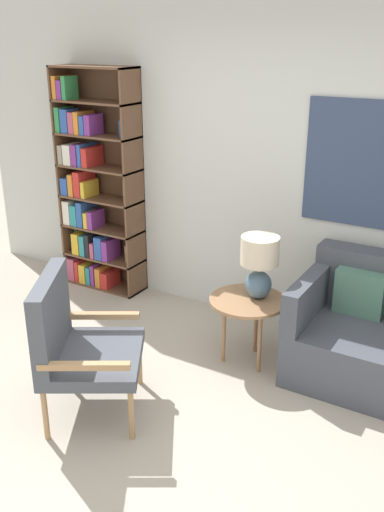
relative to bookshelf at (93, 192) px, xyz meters
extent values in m
plane|color=#B2A899|center=(1.76, -1.84, -0.96)|extent=(14.00, 14.00, 0.00)
cube|color=silver|center=(1.76, 0.19, 0.39)|extent=(6.40, 0.06, 2.70)
cube|color=#334260|center=(2.53, 0.14, 0.51)|extent=(0.99, 0.02, 0.94)
cube|color=brown|center=(-0.32, 0.01, 0.10)|extent=(0.02, 0.30, 2.10)
cube|color=brown|center=(0.48, 0.01, 0.10)|extent=(0.02, 0.30, 2.10)
cube|color=brown|center=(0.08, 0.01, 1.14)|extent=(0.82, 0.30, 0.02)
cube|color=brown|center=(0.08, 0.01, -0.95)|extent=(0.82, 0.30, 0.02)
cube|color=brown|center=(0.08, 0.15, 0.10)|extent=(0.82, 0.01, 2.10)
cube|color=brown|center=(0.08, 0.01, -0.65)|extent=(0.82, 0.30, 0.02)
cube|color=#B24C6B|center=(-0.25, -0.03, -0.82)|extent=(0.09, 0.20, 0.23)
cube|color=red|center=(-0.18, -0.04, -0.83)|extent=(0.04, 0.18, 0.21)
cube|color=gold|center=(-0.11, -0.05, -0.84)|extent=(0.08, 0.18, 0.19)
cube|color=teal|center=(-0.03, -0.03, -0.85)|extent=(0.05, 0.21, 0.18)
cube|color=#7A338C|center=(0.02, -0.02, -0.83)|extent=(0.04, 0.24, 0.21)
cube|color=orange|center=(0.09, -0.02, -0.84)|extent=(0.06, 0.22, 0.19)
cube|color=red|center=(0.17, -0.02, -0.85)|extent=(0.08, 0.22, 0.16)
cube|color=brown|center=(0.08, 0.01, -0.35)|extent=(0.82, 0.30, 0.02)
cylinder|color=#194723|center=(-0.26, 0.01, -0.52)|extent=(0.06, 0.06, 0.24)
cube|color=gold|center=(-0.17, -0.04, -0.53)|extent=(0.08, 0.18, 0.21)
cube|color=teal|center=(-0.08, -0.04, -0.54)|extent=(0.06, 0.18, 0.21)
cube|color=black|center=(-0.02, -0.02, -0.52)|extent=(0.05, 0.24, 0.23)
cube|color=#B24C6B|center=(0.04, -0.02, -0.56)|extent=(0.04, 0.23, 0.15)
cube|color=#2D56A8|center=(0.12, -0.02, -0.52)|extent=(0.09, 0.23, 0.23)
cube|color=#7A338C|center=(0.20, -0.03, -0.54)|extent=(0.06, 0.22, 0.20)
cylinder|color=#8C6B4C|center=(0.40, 0.01, -0.56)|extent=(0.10, 0.10, 0.17)
cube|color=brown|center=(0.08, 0.01, -0.05)|extent=(0.82, 0.30, 0.02)
cube|color=silver|center=(-0.26, -0.04, -0.22)|extent=(0.08, 0.18, 0.23)
cube|color=teal|center=(-0.17, -0.02, -0.24)|extent=(0.08, 0.23, 0.20)
cube|color=#2D56A8|center=(-0.09, -0.01, -0.22)|extent=(0.07, 0.25, 0.24)
cube|color=gold|center=(-0.02, -0.04, -0.26)|extent=(0.05, 0.19, 0.15)
cube|color=#7A338C|center=(0.04, -0.03, -0.26)|extent=(0.06, 0.20, 0.17)
cube|color=brown|center=(0.08, 0.01, 0.24)|extent=(0.82, 0.30, 0.02)
cube|color=#2D56A8|center=(-0.25, -0.04, 0.04)|extent=(0.08, 0.20, 0.16)
cube|color=orange|center=(-0.17, -0.02, 0.06)|extent=(0.06, 0.22, 0.21)
cube|color=red|center=(-0.09, -0.01, 0.08)|extent=(0.07, 0.25, 0.24)
cube|color=gold|center=(-0.02, -0.02, 0.04)|extent=(0.04, 0.22, 0.16)
cylinder|color=white|center=(0.41, 0.01, 0.06)|extent=(0.09, 0.09, 0.21)
cube|color=brown|center=(0.08, 0.01, 0.54)|extent=(0.82, 0.30, 0.02)
cube|color=gray|center=(-0.27, -0.01, 0.34)|extent=(0.05, 0.24, 0.18)
cube|color=silver|center=(-0.19, -0.03, 0.35)|extent=(0.09, 0.21, 0.19)
cube|color=#7A338C|center=(-0.10, -0.02, 0.35)|extent=(0.06, 0.23, 0.20)
cube|color=#2D56A8|center=(-0.04, -0.01, 0.36)|extent=(0.04, 0.25, 0.21)
cube|color=red|center=(0.02, -0.01, 0.34)|extent=(0.06, 0.25, 0.18)
cube|color=brown|center=(0.08, 0.01, 0.84)|extent=(0.82, 0.30, 0.02)
cube|color=#338C4C|center=(-0.27, -0.03, 0.67)|extent=(0.05, 0.20, 0.23)
cube|color=#2D56A8|center=(-0.19, -0.05, 0.66)|extent=(0.08, 0.17, 0.22)
cube|color=#B24C6B|center=(-0.11, -0.03, 0.65)|extent=(0.06, 0.20, 0.19)
cube|color=orange|center=(-0.04, -0.01, 0.65)|extent=(0.06, 0.24, 0.20)
cube|color=#2D56A8|center=(0.02, -0.03, 0.64)|extent=(0.05, 0.21, 0.17)
cube|color=#7A338C|center=(0.08, -0.03, 0.64)|extent=(0.06, 0.20, 0.18)
cylinder|color=#334C6B|center=(0.40, 0.01, 0.63)|extent=(0.10, 0.10, 0.15)
cube|color=orange|center=(-0.27, -0.01, 0.95)|extent=(0.05, 0.25, 0.20)
cube|color=#7A338C|center=(-0.22, -0.05, 0.93)|extent=(0.05, 0.18, 0.17)
cube|color=#338C4C|center=(-0.16, -0.05, 0.95)|extent=(0.04, 0.18, 0.21)
cylinder|color=tan|center=(1.70, -1.75, -0.78)|extent=(0.04, 0.04, 0.36)
cylinder|color=tan|center=(1.39, -1.23, -0.78)|extent=(0.04, 0.04, 0.36)
cylinder|color=tan|center=(1.25, -2.02, -0.78)|extent=(0.04, 0.04, 0.36)
cylinder|color=tan|center=(0.94, -1.50, -0.78)|extent=(0.04, 0.04, 0.36)
cube|color=#4C515B|center=(1.32, -1.63, -0.56)|extent=(0.87, 0.90, 0.08)
cube|color=#4C515B|center=(1.10, -1.76, -0.25)|extent=(0.44, 0.64, 0.53)
cube|color=tan|center=(1.48, -1.90, -0.42)|extent=(0.50, 0.32, 0.04)
cube|color=tan|center=(1.15, -1.35, -0.42)|extent=(0.50, 0.32, 0.04)
cube|color=#474C56|center=(2.31, -0.33, -0.39)|extent=(0.12, 0.88, 0.32)
cube|color=#4C7A66|center=(2.62, -0.14, -0.38)|extent=(0.36, 0.12, 0.34)
cylinder|color=#99704C|center=(1.92, -0.57, -0.44)|extent=(0.57, 0.57, 0.02)
cylinder|color=#99704C|center=(1.92, -0.40, -0.70)|extent=(0.03, 0.03, 0.50)
cylinder|color=#99704C|center=(1.77, -0.66, -0.70)|extent=(0.03, 0.03, 0.50)
cylinder|color=#99704C|center=(2.06, -0.66, -0.70)|extent=(0.03, 0.03, 0.50)
ellipsoid|color=slate|center=(1.97, -0.50, -0.32)|extent=(0.20, 0.20, 0.21)
cylinder|color=tan|center=(1.97, -0.50, -0.19)|extent=(0.02, 0.02, 0.06)
cylinder|color=beige|center=(1.97, -0.50, -0.05)|extent=(0.28, 0.28, 0.21)
camera|label=1|loc=(3.51, -4.06, 1.41)|focal=40.00mm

